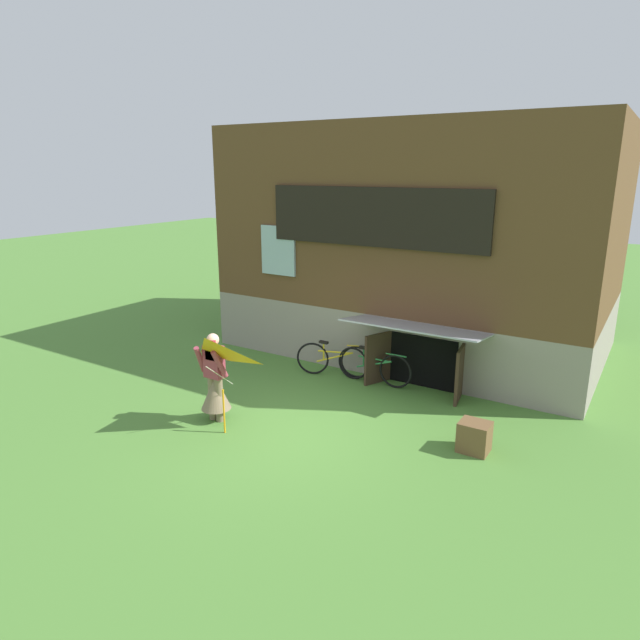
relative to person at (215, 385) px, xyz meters
name	(u,v)px	position (x,y,z in m)	size (l,w,h in m)	color
ground_plane	(289,428)	(1.27, 0.41, -0.67)	(60.00, 60.00, 0.00)	#4C7F33
log_house	(423,240)	(1.27, 6.06, 1.94)	(8.39, 6.42, 5.21)	gray
person	(215,385)	(0.00, 0.00, 0.00)	(0.61, 0.52, 1.58)	#7F6B51
kite	(206,364)	(0.37, -0.57, 0.62)	(0.97, 1.01, 1.60)	orange
bicycle_green	(374,366)	(1.55, 3.01, -0.30)	(1.65, 0.09, 0.75)	black
bicycle_yellow	(335,359)	(0.66, 2.94, -0.30)	(1.59, 0.58, 0.76)	black
wooden_crate	(474,437)	(4.16, 1.30, -0.42)	(0.47, 0.40, 0.49)	brown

